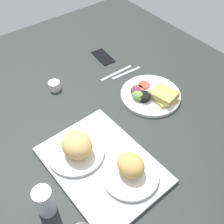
# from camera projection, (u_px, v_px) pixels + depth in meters

# --- Properties ---
(ground_plane) EXTENTS (1.90, 1.50, 0.03)m
(ground_plane) POSITION_uv_depth(u_px,v_px,m) (120.00, 120.00, 1.18)
(ground_plane) COLOR #282D2B
(serving_tray) EXTENTS (0.46, 0.35, 0.02)m
(serving_tray) POSITION_uv_depth(u_px,v_px,m) (102.00, 165.00, 1.00)
(serving_tray) COLOR #9EA0A3
(serving_tray) RESTS_ON ground_plane
(bread_plate_near) EXTENTS (0.20, 0.20, 0.09)m
(bread_plate_near) POSITION_uv_depth(u_px,v_px,m) (130.00, 170.00, 0.95)
(bread_plate_near) COLOR white
(bread_plate_near) RESTS_ON serving_tray
(bread_plate_far) EXTENTS (0.22, 0.22, 0.10)m
(bread_plate_far) POSITION_uv_depth(u_px,v_px,m) (76.00, 147.00, 1.00)
(bread_plate_far) COLOR white
(bread_plate_far) RESTS_ON serving_tray
(plate_with_salad) EXTENTS (0.28, 0.28, 0.05)m
(plate_with_salad) POSITION_uv_depth(u_px,v_px,m) (151.00, 95.00, 1.25)
(plate_with_salad) COLOR white
(plate_with_salad) RESTS_ON ground_plane
(drinking_glass) EXTENTS (0.06, 0.06, 0.12)m
(drinking_glass) POSITION_uv_depth(u_px,v_px,m) (45.00, 201.00, 0.85)
(drinking_glass) COLOR silver
(drinking_glass) RESTS_ON ground_plane
(espresso_cup) EXTENTS (0.06, 0.06, 0.04)m
(espresso_cup) POSITION_uv_depth(u_px,v_px,m) (54.00, 86.00, 1.29)
(espresso_cup) COLOR silver
(espresso_cup) RESTS_ON ground_plane
(fork) EXTENTS (0.03, 0.17, 0.01)m
(fork) POSITION_uv_depth(u_px,v_px,m) (126.00, 73.00, 1.38)
(fork) COLOR #B7B7BC
(fork) RESTS_ON ground_plane
(knife) EXTENTS (0.02, 0.19, 0.01)m
(knife) POSITION_uv_depth(u_px,v_px,m) (116.00, 73.00, 1.38)
(knife) COLOR #B7B7BC
(knife) RESTS_ON ground_plane
(cell_phone) EXTENTS (0.15, 0.08, 0.01)m
(cell_phone) POSITION_uv_depth(u_px,v_px,m) (103.00, 57.00, 1.47)
(cell_phone) COLOR black
(cell_phone) RESTS_ON ground_plane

